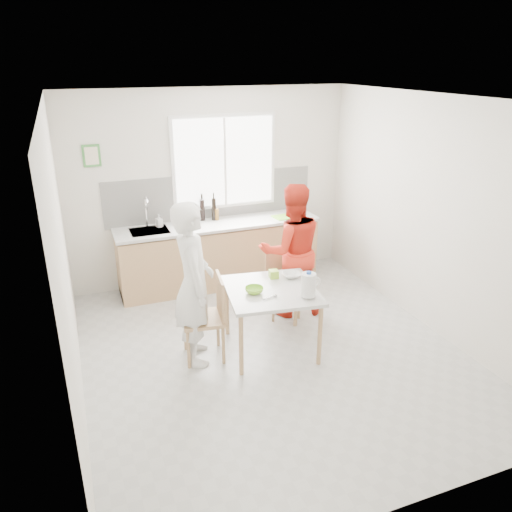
{
  "coord_description": "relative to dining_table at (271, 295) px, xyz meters",
  "views": [
    {
      "loc": [
        -1.87,
        -4.39,
        3.06
      ],
      "look_at": [
        -0.11,
        0.2,
        1.09
      ],
      "focal_mm": 35.0,
      "sensor_mm": 36.0,
      "label": 1
    }
  ],
  "objects": [
    {
      "name": "green_box",
      "position": [
        0.14,
        0.26,
        0.12
      ],
      "size": [
        0.11,
        0.11,
        0.09
      ],
      "primitive_type": "cube",
      "rotation": [
        0.0,
        0.0,
        -0.14
      ],
      "color": "#95CA2E",
      "rests_on": "dining_table"
    },
    {
      "name": "bowl_white",
      "position": [
        0.33,
        0.21,
        0.1
      ],
      "size": [
        0.24,
        0.24,
        0.05
      ],
      "primitive_type": "imported",
      "rotation": [
        0.0,
        0.0,
        -0.14
      ],
      "color": "silver",
      "rests_on": "dining_table"
    },
    {
      "name": "dining_table",
      "position": [
        0.0,
        0.0,
        0.0
      ],
      "size": [
        1.08,
        1.08,
        0.74
      ],
      "rotation": [
        0.0,
        0.0,
        -0.14
      ],
      "color": "silver",
      "rests_on": "ground"
    },
    {
      "name": "room_shell",
      "position": [
        -0.02,
        -0.08,
        0.99
      ],
      "size": [
        4.5,
        4.5,
        4.5
      ],
      "color": "silver",
      "rests_on": "ground"
    },
    {
      "name": "person_white",
      "position": [
        -0.82,
        0.12,
        0.22
      ],
      "size": [
        0.51,
        0.7,
        1.76
      ],
      "primitive_type": "imported",
      "rotation": [
        0.0,
        0.0,
        1.43
      ],
      "color": "white",
      "rests_on": "ground"
    },
    {
      "name": "kitchen_counter",
      "position": [
        -0.03,
        1.87,
        -0.24
      ],
      "size": [
        2.84,
        0.64,
        1.37
      ],
      "color": "tan",
      "rests_on": "ground"
    },
    {
      "name": "jar_amber",
      "position": [
        -0.0,
        2.0,
        0.34
      ],
      "size": [
        0.06,
        0.06,
        0.16
      ],
      "primitive_type": "cylinder",
      "color": "#90611F",
      "rests_on": "kitchen_counter"
    },
    {
      "name": "soap_bottle",
      "position": [
        -0.82,
        1.99,
        0.35
      ],
      "size": [
        0.1,
        0.1,
        0.17
      ],
      "primitive_type": "imported",
      "rotation": [
        0.0,
        0.0,
        0.37
      ],
      "color": "#999999",
      "rests_on": "kitchen_counter"
    },
    {
      "name": "cutting_board",
      "position": [
        0.96,
        1.78,
        0.27
      ],
      "size": [
        0.38,
        0.29,
        0.01
      ],
      "primitive_type": "cube",
      "rotation": [
        0.0,
        0.0,
        0.12
      ],
      "color": "#79C82E",
      "rests_on": "kitchen_counter"
    },
    {
      "name": "milk_jug",
      "position": [
        0.28,
        -0.32,
        0.22
      ],
      "size": [
        0.21,
        0.15,
        0.27
      ],
      "rotation": [
        0.0,
        0.0,
        -0.14
      ],
      "color": "white",
      "rests_on": "dining_table"
    },
    {
      "name": "bowl_green",
      "position": [
        -0.21,
        -0.02,
        0.11
      ],
      "size": [
        0.22,
        0.22,
        0.06
      ],
      "primitive_type": "imported",
      "rotation": [
        0.0,
        0.0,
        -0.14
      ],
      "color": "#87D130",
      "rests_on": "dining_table"
    },
    {
      "name": "wine_bottle_b",
      "position": [
        -0.19,
        2.06,
        0.41
      ],
      "size": [
        0.07,
        0.07,
        0.3
      ],
      "primitive_type": "cylinder",
      "color": "black",
      "rests_on": "kitchen_counter"
    },
    {
      "name": "wine_bottle_a",
      "position": [
        -0.03,
        2.02,
        0.42
      ],
      "size": [
        0.07,
        0.07,
        0.32
      ],
      "primitive_type": "cylinder",
      "color": "black",
      "rests_on": "kitchen_counter"
    },
    {
      "name": "window",
      "position": [
        0.18,
        2.15,
        1.04
      ],
      "size": [
        1.5,
        0.06,
        1.3
      ],
      "color": "white",
      "rests_on": "room_shell"
    },
    {
      "name": "backsplash",
      "position": [
        -0.02,
        2.16,
        0.57
      ],
      "size": [
        3.0,
        0.02,
        0.65
      ],
      "primitive_type": "cube",
      "color": "white",
      "rests_on": "room_shell"
    },
    {
      "name": "person_red",
      "position": [
        0.57,
        0.72,
        0.18
      ],
      "size": [
        0.9,
        0.74,
        1.68
      ],
      "primitive_type": "imported",
      "rotation": [
        0.0,
        0.0,
        3.0
      ],
      "color": "red",
      "rests_on": "ground"
    },
    {
      "name": "picture_frame",
      "position": [
        -1.57,
        2.15,
        1.24
      ],
      "size": [
        0.22,
        0.03,
        0.28
      ],
      "color": "#439242",
      "rests_on": "room_shell"
    },
    {
      "name": "chair_far",
      "position": [
        0.46,
        0.76,
        -0.2
      ],
      "size": [
        0.44,
        0.44,
        0.84
      ],
      "rotation": [
        0.0,
        0.0,
        -0.14
      ],
      "color": "tan",
      "rests_on": "ground"
    },
    {
      "name": "ground",
      "position": [
        -0.02,
        -0.08,
        -0.66
      ],
      "size": [
        4.5,
        4.5,
        0.0
      ],
      "primitive_type": "plane",
      "color": "#B7B7B2",
      "rests_on": "ground"
    },
    {
      "name": "chair_left",
      "position": [
        -0.67,
        0.09,
        -0.15
      ],
      "size": [
        0.49,
        0.49,
        0.93
      ],
      "rotation": [
        0.0,
        0.0,
        -1.71
      ],
      "color": "tan",
      "rests_on": "ground"
    },
    {
      "name": "spoon",
      "position": [
        -0.11,
        -0.21,
        0.09
      ],
      "size": [
        0.16,
        0.04,
        0.01
      ],
      "primitive_type": "cylinder",
      "rotation": [
        0.0,
        1.57,
        0.21
      ],
      "color": "#A5A5AA",
      "rests_on": "dining_table"
    }
  ]
}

